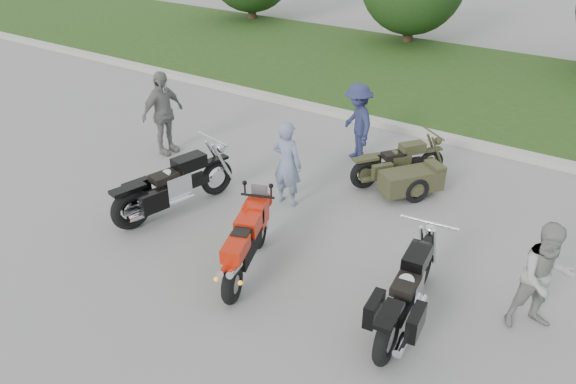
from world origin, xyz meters
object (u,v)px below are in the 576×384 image
Objects in this scene: cruiser_left at (171,188)px; person_grey at (545,278)px; person_stripe at (287,164)px; cruiser_sidecar at (404,174)px; person_back at (163,113)px; person_denim at (357,122)px; sportbike_red at (245,243)px; cruiser_right at (406,296)px.

cruiser_left is 1.57× the size of person_grey.
person_grey is at bearing 168.88° from person_stripe.
person_back is at bearing -129.95° from cruiser_sidecar.
person_back is (-3.55, -2.01, 0.08)m from person_denim.
cruiser_left is at bearing -128.97° from person_back.
sportbike_red is 0.77× the size of cruiser_left.
person_stripe is 0.88× the size of person_back.
person_denim is at bearing -56.48° from person_back.
person_denim is (-4.38, 3.24, 0.04)m from person_grey.
person_stripe is (1.49, 1.42, 0.30)m from cruiser_left.
person_back reaches higher than cruiser_sidecar.
person_stripe is at bearing -91.88° from person_back.
person_back reaches higher than person_stripe.
person_back is at bearing 150.27° from cruiser_left.
person_back is at bearing -6.06° from person_stripe.
cruiser_left is 1.30× the size of cruiser_sidecar.
person_grey is (3.84, 1.24, 0.23)m from sportbike_red.
cruiser_right is (4.58, -0.38, -0.02)m from cruiser_left.
person_stripe is 0.96× the size of person_denim.
person_grey reaches higher than cruiser_left.
person_back is at bearing -109.43° from person_denim.
cruiser_sidecar is 1.68m from person_denim.
person_stripe is (-0.69, 2.11, 0.24)m from sportbike_red.
cruiser_right is at bearing -13.21° from sportbike_red.
cruiser_right is at bearing 8.41° from cruiser_left.
person_stripe is (-1.58, -1.59, 0.42)m from cruiser_sidecar.
sportbike_red is at bearing -4.32° from cruiser_left.
person_grey is (4.53, -0.87, -0.01)m from person_stripe.
person_back is (-4.09, 2.46, 0.36)m from sportbike_red.
person_stripe is at bearing 87.65° from sportbike_red.
sportbike_red is 3.82m from cruiser_sidecar.
person_grey is (1.44, 0.93, 0.31)m from cruiser_right.
person_grey reaches higher than cruiser_sidecar.
person_stripe is at bearing 131.69° from person_grey.
person_denim is (-1.42, 0.77, 0.45)m from cruiser_sidecar.
person_denim is at bearing 76.38° from sportbike_red.
person_back is (-4.98, -1.25, 0.53)m from cruiser_sidecar.
person_grey is at bearing 26.15° from cruiser_right.
cruiser_sidecar is 3.87m from person_grey.
person_stripe is at bearing -52.67° from person_denim.
cruiser_right is at bearing 175.51° from person_grey.
person_back is at bearing 128.46° from sportbike_red.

